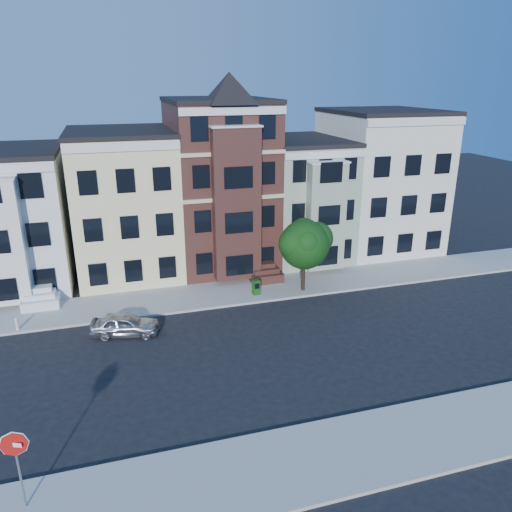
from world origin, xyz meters
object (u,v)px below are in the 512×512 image
object	(u,v)px
parked_car	(125,324)
fire_hydrant	(17,325)
stop_sign	(18,465)
newspaper_box	(256,287)
street_tree	(304,248)

from	to	relation	value
parked_car	fire_hydrant	xyz separation A→B (m)	(-5.85, 2.11, -0.20)
stop_sign	newspaper_box	bearing A→B (deg)	73.27
newspaper_box	fire_hydrant	xyz separation A→B (m)	(-14.37, -0.81, -0.21)
newspaper_box	fire_hydrant	bearing A→B (deg)	177.37
newspaper_box	parked_car	bearing A→B (deg)	-166.96
street_tree	fire_hydrant	distance (m)	17.81
newspaper_box	fire_hydrant	world-z (taller)	newspaper_box
parked_car	newspaper_box	xyz separation A→B (m)	(8.53, 2.92, 0.01)
parked_car	stop_sign	xyz separation A→B (m)	(-3.82, -11.45, 1.20)
newspaper_box	stop_sign	bearing A→B (deg)	-136.54
street_tree	fire_hydrant	xyz separation A→B (m)	(-17.60, -0.57, -2.71)
newspaper_box	stop_sign	size ratio (longest dim) A/B	0.30
fire_hydrant	newspaper_box	bearing A→B (deg)	3.23
stop_sign	street_tree	bearing A→B (deg)	66.17
street_tree	parked_car	size ratio (longest dim) A/B	1.60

